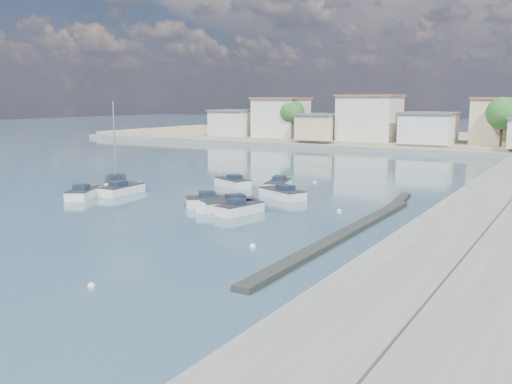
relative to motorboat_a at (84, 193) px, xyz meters
The scene contains 15 objects.
ground 34.04m from the motorboat_a, 54.96° to the left, with size 400.00×400.00×0.00m, color #2C4558.
breakwater 26.46m from the motorboat_a, ahead, with size 2.00×31.02×0.35m.
far_shore_land 82.23m from the motorboat_a, 76.25° to the left, with size 160.00×40.00×1.40m, color gray.
far_shore_quay 62.03m from the motorboat_a, 71.63° to the left, with size 160.00×2.50×0.80m, color slate.
shore_trees 62.82m from the motorboat_a, 63.52° to the left, with size 74.56×38.32×7.92m.
motorboat_a is the anchor object (origin of this frame).
motorboat_b 16.63m from the motorboat_a, ahead, with size 2.50×4.59×1.48m.
motorboat_c 18.19m from the motorboat_a, 29.45° to the left, with size 5.36×3.76×1.48m.
motorboat_d 14.96m from the motorboat_a, ahead, with size 4.29×4.90×1.48m.
motorboat_e 3.81m from the motorboat_a, 64.85° to the left, with size 2.30×5.52×1.48m.
motorboat_f 14.94m from the motorboat_a, 57.21° to the left, with size 5.02×3.66×1.48m.
motorboat_g 18.66m from the motorboat_a, 44.78° to the left, with size 3.06×5.49×1.48m.
motorboat_h 13.25m from the motorboat_a, 10.76° to the left, with size 4.47×4.28×1.48m.
sailboat 7.26m from the motorboat_a, 110.87° to the left, with size 5.75×5.99×9.00m.
mooring_buoys 23.24m from the motorboat_a, ahead, with size 17.45×37.49×0.38m.
Camera 1 is at (20.61, -24.61, 9.04)m, focal length 40.00 mm.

